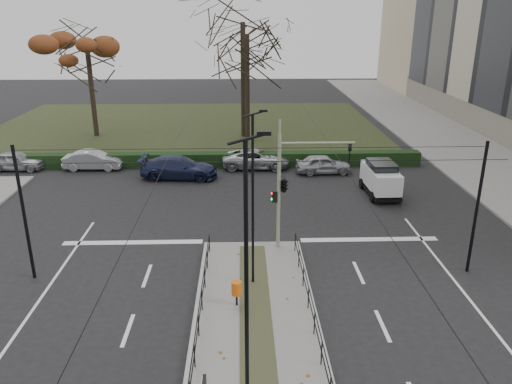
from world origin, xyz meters
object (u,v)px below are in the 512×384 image
Objects in this scene: litter_bin at (237,289)px; rust_tree at (87,47)px; bare_tree_near at (247,42)px; streetlamp_median_far at (253,200)px; parked_car_fifth at (323,164)px; streetlamp_median_near at (247,278)px; white_van at (381,178)px; parked_car_first at (16,161)px; parked_car_third at (179,167)px; bare_tree_center at (243,31)px; parked_car_fourth at (256,159)px; parked_car_second at (93,160)px; traffic_light at (286,183)px.

rust_tree is (-13.23, 28.99, 7.16)m from litter_bin.
bare_tree_near reaches higher than litter_bin.
streetlamp_median_far is 16.68m from parked_car_fifth.
streetlamp_median_near reaches higher than white_van.
bare_tree_near is (0.09, 25.33, 4.63)m from streetlamp_median_far.
parked_car_first is 1.02× the size of white_van.
rust_tree is 2.64× the size of parked_car_fifth.
streetlamp_median_near reaches higher than parked_car_fifth.
parked_car_first is 0.76× the size of parked_car_third.
litter_bin is 0.10× the size of rust_tree.
streetlamp_median_near is 32.55m from bare_tree_near.
parked_car_fourth is at bearing -85.02° from bare_tree_center.
parked_car_fourth is (11.97, 0.00, -0.01)m from parked_car_second.
parked_car_third is (-4.49, 21.60, -3.51)m from streetlamp_median_near.
parked_car_second reaches higher than litter_bin.
bare_tree_center is 3.36× the size of parked_car_fifth.
parked_car_third reaches higher than parked_car_fourth.
parked_car_first is at bearing -149.79° from bare_tree_center.
rust_tree reaches higher than parked_car_fourth.
streetlamp_median_near is at bearing -90.17° from bare_tree_center.
traffic_light is 10.56m from streetlamp_median_near.
white_van is 0.30× the size of bare_tree_center.
rust_tree is (-15.54, 23.82, 4.62)m from traffic_light.
parked_car_fifth is at bearing -94.60° from parked_car_second.
litter_bin is at bearing -125.39° from white_van.
streetlamp_median_far is at bearing -133.17° from parked_car_first.
white_van is at bearing 48.26° from traffic_light.
white_van is at bearing -150.10° from parked_car_fifth.
traffic_light is 1.33× the size of parked_car_second.
parked_car_fourth is (0.95, 23.84, -3.59)m from streetlamp_median_near.
parked_car_first is 0.38× the size of rust_tree.
traffic_light is 0.42× the size of bare_tree_center.
streetlamp_median_far is at bearing -157.30° from parked_car_third.
rust_tree is 0.87× the size of bare_tree_near.
litter_bin is 29.66m from bare_tree_center.
streetlamp_median_near is 24.13m from parked_car_fourth.
parked_car_fourth is at bearing 94.24° from traffic_light.
parked_car_second is 0.35× the size of bare_tree_near.
parked_car_third is 17.13m from rust_tree.
traffic_light is 0.69× the size of streetlamp_median_near.
traffic_light is 1.13× the size of parked_car_fourth.
parked_car_second is at bearing -143.65° from bare_tree_near.
litter_bin is 18.71m from parked_car_fourth.
parked_car_first is 0.30× the size of bare_tree_center.
bare_tree_center is at bearing 6.34° from parked_car_fourth.
bare_tree_near is at bearing -20.23° from parked_car_third.
bare_tree_center is (11.12, 9.74, 8.69)m from parked_car_second.
streetlamp_median_far is 25.75m from bare_tree_near.
traffic_light reaches higher than parked_car_first.
streetlamp_median_near is 1.11× the size of streetlamp_median_far.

